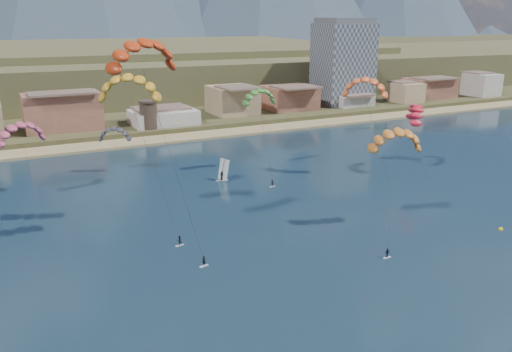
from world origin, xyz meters
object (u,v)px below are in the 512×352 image
(kitesurfer_red, at_px, (142,50))
(kitesurfer_green, at_px, (259,95))
(watchtower, at_px, (149,114))
(kitesurfer_orange, at_px, (396,136))
(kitesurfer_yellow, at_px, (129,84))
(apartment_tower, at_px, (343,62))
(windsurfer, at_px, (223,174))
(buoy, at_px, (501,229))

(kitesurfer_red, distance_m, kitesurfer_green, 46.64)
(watchtower, distance_m, kitesurfer_orange, 90.93)
(watchtower, distance_m, kitesurfer_yellow, 73.43)
(watchtower, distance_m, kitesurfer_green, 51.40)
(kitesurfer_yellow, bearing_deg, kitesurfer_green, 30.16)
(apartment_tower, xyz_separation_m, watchtower, (-80.00, -14.00, -11.45))
(apartment_tower, xyz_separation_m, kitesurfer_yellow, (-101.07, -82.10, 6.17))
(kitesurfer_red, height_order, windsurfer, kitesurfer_red)
(watchtower, bearing_deg, kitesurfer_red, -105.16)
(kitesurfer_green, xyz_separation_m, windsurfer, (-10.86, -3.65, -16.10))
(kitesurfer_yellow, height_order, buoy, kitesurfer_yellow)
(apartment_tower, bearing_deg, kitesurfer_yellow, -140.91)
(watchtower, height_order, buoy, watchtower)
(kitesurfer_yellow, xyz_separation_m, kitesurfer_orange, (38.40, -20.69, -8.33))
(kitesurfer_yellow, bearing_deg, windsurfer, 34.91)
(watchtower, relative_size, kitesurfer_red, 0.26)
(windsurfer, bearing_deg, kitesurfer_green, 18.58)
(kitesurfer_red, relative_size, kitesurfer_yellow, 1.19)
(kitesurfer_red, relative_size, kitesurfer_green, 1.55)
(apartment_tower, height_order, kitesurfer_orange, apartment_tower)
(apartment_tower, height_order, buoy, apartment_tower)
(apartment_tower, height_order, kitesurfer_green, apartment_tower)
(kitesurfer_orange, relative_size, windsurfer, 4.25)
(kitesurfer_orange, height_order, buoy, kitesurfer_orange)
(kitesurfer_orange, height_order, windsurfer, kitesurfer_orange)
(kitesurfer_green, distance_m, windsurfer, 19.76)
(watchtower, xyz_separation_m, kitesurfer_green, (12.56, -48.56, 11.23))
(watchtower, height_order, kitesurfer_yellow, kitesurfer_yellow)
(kitesurfer_orange, distance_m, buoy, 24.04)
(kitesurfer_yellow, xyz_separation_m, kitesurfer_green, (33.62, 19.54, -6.39))
(kitesurfer_yellow, relative_size, kitesurfer_green, 1.30)
(kitesurfer_orange, height_order, kitesurfer_green, kitesurfer_green)
(kitesurfer_yellow, height_order, kitesurfer_orange, kitesurfer_yellow)
(kitesurfer_orange, bearing_deg, watchtower, 101.05)
(windsurfer, xyz_separation_m, buoy, (30.89, -46.77, -1.37))
(kitesurfer_red, relative_size, windsurfer, 6.95)
(apartment_tower, xyz_separation_m, buoy, (-47.42, -112.98, -17.69))
(kitesurfer_red, bearing_deg, windsurfer, 48.71)
(kitesurfer_orange, bearing_deg, apartment_tower, 58.63)
(kitesurfer_red, distance_m, buoy, 64.85)
(windsurfer, bearing_deg, kitesurfer_orange, -66.85)
(buoy, bearing_deg, kitesurfer_red, 158.97)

